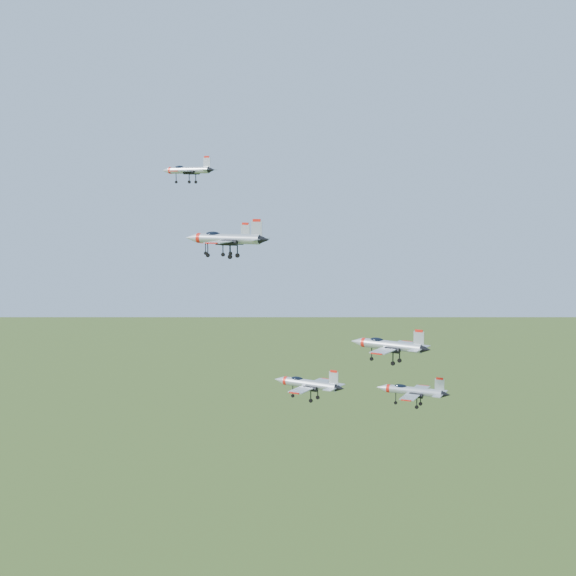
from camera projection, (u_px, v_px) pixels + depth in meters
The scene contains 6 objects.
jet_lead at pixel (187, 170), 152.45m from camera, with size 12.19×10.07×3.26m.
jet_left_high at pixel (220, 239), 130.51m from camera, with size 13.06×10.81×3.49m.
jet_right_high at pixel (226, 238), 107.02m from camera, with size 12.55×10.49×3.36m.
jet_left_low at pixel (389, 345), 126.30m from camera, with size 13.82×11.36×3.70m.
jet_right_low at pixel (308, 384), 106.75m from camera, with size 10.65×8.73×2.86m.
jet_trail at pixel (412, 391), 117.36m from camera, with size 11.26×9.36×3.01m.
Camera 1 is at (66.68, -107.58, 158.72)m, focal length 50.00 mm.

